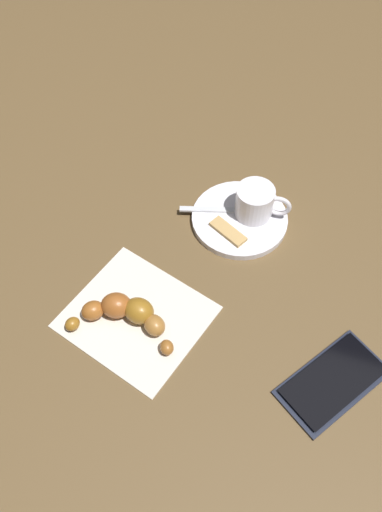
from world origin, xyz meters
The scene contains 8 objects.
ground_plane centered at (0.00, 0.00, 0.00)m, with size 1.80×1.80×0.00m, color brown.
saucer centered at (0.11, -0.05, 0.01)m, with size 0.15×0.15×0.01m, color white.
espresso_cup centered at (0.12, -0.07, 0.04)m, with size 0.06×0.08×0.05m.
teaspoon centered at (0.11, -0.04, 0.01)m, with size 0.05×0.12×0.01m.
sugar_packet centered at (0.07, -0.05, 0.01)m, with size 0.06×0.02×0.01m, color tan.
napkin centered at (-0.10, 0.03, 0.00)m, with size 0.16×0.18×0.00m, color silver.
croissant centered at (-0.11, 0.04, 0.02)m, with size 0.08×0.16×0.03m.
cell_phone centered at (-0.11, -0.24, 0.00)m, with size 0.16×0.14×0.01m.
Camera 1 is at (-0.41, -0.15, 0.65)m, focal length 38.06 mm.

